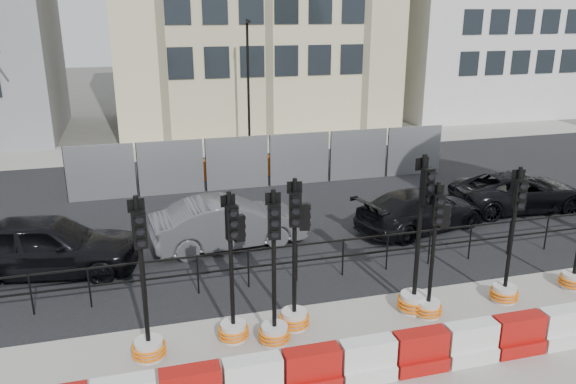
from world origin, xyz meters
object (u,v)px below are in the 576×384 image
object	(u,v)px
car_a	(47,245)
traffic_signal_d	(295,295)
traffic_signal_h	(576,263)
traffic_signal_a	(147,328)
car_c	(421,210)

from	to	relation	value
car_a	traffic_signal_d	bearing A→B (deg)	-118.61
traffic_signal_d	traffic_signal_h	world-z (taller)	traffic_signal_d
traffic_signal_a	car_a	distance (m)	5.02
car_c	car_a	bearing A→B (deg)	76.15
traffic_signal_a	traffic_signal_h	bearing A→B (deg)	-6.86
traffic_signal_h	car_c	distance (m)	4.76
traffic_signal_h	car_c	size ratio (longest dim) A/B	0.70
traffic_signal_h	car_c	bearing A→B (deg)	103.66
traffic_signal_a	traffic_signal_d	bearing A→B (deg)	-2.41
traffic_signal_d	car_a	world-z (taller)	traffic_signal_d
traffic_signal_d	car_c	xyz separation A→B (m)	(5.24, 4.37, -0.16)
traffic_signal_h	car_c	xyz separation A→B (m)	(-1.70, 4.44, -0.04)
car_a	traffic_signal_a	bearing A→B (deg)	-143.17
traffic_signal_d	car_a	distance (m)	6.73
traffic_signal_a	car_c	xyz separation A→B (m)	(8.23, 4.67, -0.06)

